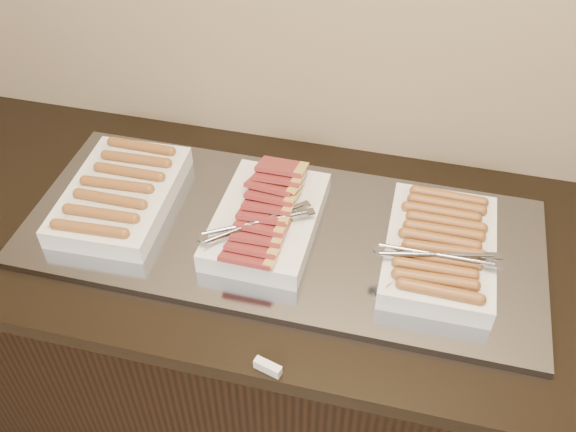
{
  "coord_description": "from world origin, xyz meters",
  "views": [
    {
      "loc": [
        0.28,
        1.11,
        1.98
      ],
      "look_at": [
        0.02,
        2.13,
        0.97
      ],
      "focal_mm": 40.0,
      "sensor_mm": 36.0,
      "label": 1
    }
  ],
  "objects_px": {
    "warming_tray": "(281,233)",
    "dish_center": "(266,218)",
    "counter": "(279,346)",
    "dish_left": "(121,194)",
    "dish_right": "(440,248)"
  },
  "relations": [
    {
      "from": "warming_tray",
      "to": "dish_center",
      "type": "distance_m",
      "value": 0.06
    },
    {
      "from": "warming_tray",
      "to": "dish_right",
      "type": "xyz_separation_m",
      "value": [
        0.36,
        -0.0,
        0.04
      ]
    },
    {
      "from": "dish_center",
      "to": "dish_right",
      "type": "distance_m",
      "value": 0.4
    },
    {
      "from": "counter",
      "to": "dish_center",
      "type": "distance_m",
      "value": 0.5
    },
    {
      "from": "counter",
      "to": "dish_left",
      "type": "height_order",
      "value": "dish_left"
    },
    {
      "from": "counter",
      "to": "warming_tray",
      "type": "distance_m",
      "value": 0.46
    },
    {
      "from": "dish_center",
      "to": "dish_left",
      "type": "bearing_deg",
      "value": -179.79
    },
    {
      "from": "warming_tray",
      "to": "dish_left",
      "type": "xyz_separation_m",
      "value": [
        -0.4,
        -0.0,
        0.04
      ]
    },
    {
      "from": "warming_tray",
      "to": "dish_left",
      "type": "height_order",
      "value": "dish_left"
    },
    {
      "from": "warming_tray",
      "to": "dish_left",
      "type": "distance_m",
      "value": 0.4
    },
    {
      "from": "dish_left",
      "to": "dish_right",
      "type": "relative_size",
      "value": 1.05
    },
    {
      "from": "counter",
      "to": "dish_left",
      "type": "bearing_deg",
      "value": -180.0
    },
    {
      "from": "counter",
      "to": "dish_left",
      "type": "relative_size",
      "value": 5.52
    },
    {
      "from": "counter",
      "to": "dish_center",
      "type": "relative_size",
      "value": 5.7
    },
    {
      "from": "counter",
      "to": "dish_right",
      "type": "height_order",
      "value": "dish_right"
    }
  ]
}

